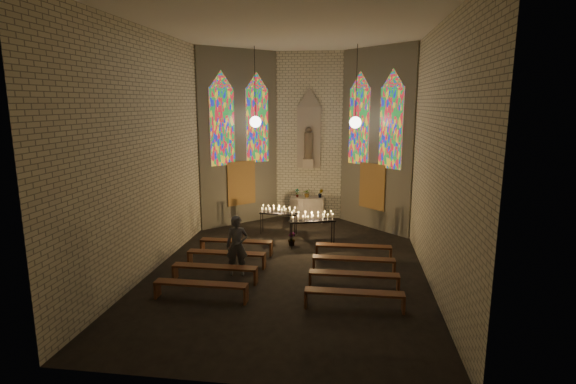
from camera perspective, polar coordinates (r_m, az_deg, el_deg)
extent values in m
plane|color=black|center=(13.99, 0.28, -9.35)|extent=(12.00, 12.00, 0.00)
cube|color=beige|center=(19.11, 2.69, 7.00)|extent=(8.00, 0.02, 7.00)
cube|color=beige|center=(7.33, -5.93, -0.07)|extent=(8.00, 0.02, 7.00)
cube|color=beige|center=(14.26, -15.92, 5.10)|extent=(0.02, 12.00, 7.00)
cube|color=beige|center=(13.25, 17.76, 4.55)|extent=(0.02, 12.00, 7.00)
cube|color=silver|center=(13.25, 0.31, 20.27)|extent=(8.00, 12.00, 0.01)
cube|color=beige|center=(18.34, -6.32, 6.76)|extent=(2.72, 2.72, 7.00)
cube|color=beige|center=(17.81, 11.22, 6.48)|extent=(2.72, 2.72, 7.00)
cube|color=#4C3F8C|center=(17.77, -8.35, 8.18)|extent=(0.78, 0.78, 3.00)
cube|color=#4C3F8C|center=(18.60, -3.93, 8.41)|extent=(0.78, 0.78, 3.00)
cube|color=#4C3F8C|center=(18.21, 9.02, 8.23)|extent=(0.78, 0.78, 3.00)
cube|color=#4C3F8C|center=(17.13, 12.96, 7.90)|extent=(0.78, 0.78, 3.00)
cube|color=brown|center=(18.43, -5.93, 1.14)|extent=(0.95, 0.95, 1.80)
cube|color=brown|center=(17.92, 10.63, 0.72)|extent=(0.95, 0.95, 1.80)
cube|color=gray|center=(19.03, 2.67, 6.98)|extent=(1.00, 0.12, 2.60)
cone|color=gray|center=(18.98, 2.72, 11.95)|extent=(1.00, 1.00, 0.80)
cube|color=#C1B19D|center=(19.01, 2.60, 3.64)|extent=(0.45, 0.30, 0.40)
cylinder|color=brown|center=(18.92, 2.62, 5.89)|extent=(0.36, 0.36, 1.10)
sphere|color=brown|center=(18.87, 2.64, 7.86)|extent=(0.26, 0.26, 0.26)
sphere|color=white|center=(17.47, -4.16, 8.87)|extent=(0.44, 0.44, 0.44)
cylinder|color=black|center=(17.47, -4.23, 13.47)|extent=(0.02, 0.02, 2.80)
sphere|color=white|center=(17.09, 8.55, 8.73)|extent=(0.44, 0.44, 0.44)
cylinder|color=black|center=(17.09, 8.69, 13.42)|extent=(0.02, 0.02, 2.80)
cube|color=#C1B19D|center=(19.03, 2.46, -2.17)|extent=(1.40, 0.60, 1.00)
imported|color=#4C723F|center=(18.90, 1.17, -0.12)|extent=(0.23, 0.19, 0.37)
imported|color=#4C723F|center=(18.92, 2.45, -0.14)|extent=(0.34, 0.30, 0.36)
imported|color=#4C723F|center=(18.88, 4.15, -0.17)|extent=(0.21, 0.17, 0.37)
imported|color=#4C723F|center=(15.83, 0.47, -5.98)|extent=(0.31, 0.31, 0.46)
cube|color=black|center=(16.98, -1.23, -2.74)|extent=(1.44, 0.46, 0.04)
cylinder|color=black|center=(17.14, -3.48, -4.07)|extent=(0.03, 0.03, 0.79)
cylinder|color=black|center=(16.82, 0.86, -4.35)|extent=(0.03, 0.03, 0.79)
cylinder|color=black|center=(17.38, -3.23, -3.84)|extent=(0.03, 0.03, 0.79)
cylinder|color=black|center=(17.07, 1.05, -4.11)|extent=(0.03, 0.03, 0.79)
cube|color=black|center=(15.54, 3.10, -3.70)|extent=(1.63, 0.86, 0.05)
cylinder|color=black|center=(15.37, 0.49, -5.66)|extent=(0.03, 0.03, 0.90)
cylinder|color=black|center=(15.72, 5.87, -5.34)|extent=(0.03, 0.03, 0.90)
cylinder|color=black|center=(15.65, 0.28, -5.35)|extent=(0.03, 0.03, 0.90)
cylinder|color=black|center=(15.99, 5.57, -5.04)|extent=(0.03, 0.03, 0.90)
cube|color=#502A16|center=(15.03, -6.60, -6.20)|extent=(2.40, 0.35, 0.06)
cube|color=#502A16|center=(15.43, -10.82, -6.71)|extent=(0.06, 0.34, 0.43)
cube|color=#502A16|center=(14.85, -2.17, -7.22)|extent=(0.06, 0.34, 0.43)
cube|color=#502A16|center=(14.58, 8.32, -6.80)|extent=(2.40, 0.35, 0.06)
cube|color=#502A16|center=(14.68, 3.68, -7.47)|extent=(0.06, 0.34, 0.43)
cube|color=#502A16|center=(14.72, 12.90, -7.69)|extent=(0.06, 0.34, 0.43)
cube|color=#502A16|center=(13.93, -7.83, -7.66)|extent=(2.40, 0.35, 0.06)
cube|color=#502A16|center=(14.36, -12.35, -8.15)|extent=(0.06, 0.34, 0.43)
cube|color=#502A16|center=(13.74, -3.05, -8.80)|extent=(0.06, 0.34, 0.43)
cube|color=#502A16|center=(13.45, 8.34, -8.38)|extent=(2.40, 0.35, 0.06)
cube|color=#502A16|center=(13.55, 3.30, -9.10)|extent=(0.06, 0.34, 0.43)
cube|color=#502A16|center=(13.59, 13.32, -9.32)|extent=(0.06, 0.34, 0.43)
cube|color=#502A16|center=(12.85, -9.29, -9.36)|extent=(2.40, 0.35, 0.06)
cube|color=#502A16|center=(13.32, -14.14, -9.81)|extent=(0.06, 0.34, 0.43)
cube|color=#502A16|center=(12.64, -4.10, -10.64)|extent=(0.06, 0.34, 0.43)
cube|color=#502A16|center=(12.32, 8.37, -10.26)|extent=(2.40, 0.35, 0.06)
cube|color=#502A16|center=(12.44, 2.84, -11.01)|extent=(0.06, 0.34, 0.43)
cube|color=#502A16|center=(12.48, 13.83, -11.25)|extent=(0.06, 0.34, 0.43)
cube|color=#502A16|center=(11.80, -11.03, -11.36)|extent=(2.40, 0.35, 0.06)
cube|color=#502A16|center=(12.30, -16.26, -11.75)|extent=(0.06, 0.34, 0.43)
cube|color=#502A16|center=(11.57, -5.36, -12.83)|extent=(0.06, 0.34, 0.43)
cube|color=#502A16|center=(11.22, 8.41, -12.50)|extent=(2.40, 0.35, 0.06)
cube|color=#502A16|center=(11.34, 2.29, -13.31)|extent=(0.06, 0.34, 0.43)
cube|color=#502A16|center=(11.39, 14.44, -13.56)|extent=(0.06, 0.34, 0.43)
imported|color=#45474F|center=(13.12, -6.49, -6.80)|extent=(0.70, 0.52, 1.75)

